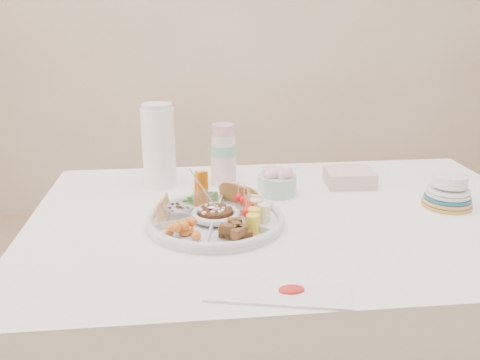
{
  "coord_description": "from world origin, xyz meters",
  "views": [
    {
      "loc": [
        -0.3,
        -1.36,
        1.33
      ],
      "look_at": [
        -0.15,
        0.05,
        0.85
      ],
      "focal_mm": 38.0,
      "sensor_mm": 36.0,
      "label": 1
    }
  ],
  "objects": [
    {
      "name": "party_tray",
      "position": [
        -0.23,
        -0.05,
        0.78
      ],
      "size": [
        0.48,
        0.48,
        0.04
      ],
      "primitive_type": "cylinder",
      "rotation": [
        0.0,
        0.0,
        0.33
      ],
      "color": "silver",
      "rests_on": "dining_table"
    },
    {
      "name": "wall_back",
      "position": [
        0.0,
        2.0,
        1.35
      ],
      "size": [
        4.0,
        0.02,
        2.7
      ],
      "primitive_type": "cube",
      "color": "beige",
      "rests_on": "ground"
    },
    {
      "name": "tortillas",
      "position": [
        -0.14,
        0.05,
        0.8
      ],
      "size": [
        0.13,
        0.13,
        0.06
      ],
      "primitive_type": null,
      "rotation": [
        0.0,
        0.0,
        0.33
      ],
      "color": "#BE753C",
      "rests_on": "party_tray"
    },
    {
      "name": "plate_stack",
      "position": [
        0.49,
        0.01,
        0.81
      ],
      "size": [
        0.16,
        0.16,
        0.1
      ],
      "primitive_type": "cylinder",
      "rotation": [
        0.0,
        0.0,
        0.06
      ],
      "color": "gold",
      "rests_on": "dining_table"
    },
    {
      "name": "flower_bowl",
      "position": [
        -0.01,
        0.18,
        0.81
      ],
      "size": [
        0.13,
        0.13,
        0.1
      ],
      "primitive_type": "cylinder",
      "rotation": [
        0.0,
        0.0,
        -0.06
      ],
      "color": "#90C9B0",
      "rests_on": "dining_table"
    },
    {
      "name": "bean_dip",
      "position": [
        -0.23,
        -0.05,
        0.79
      ],
      "size": [
        0.12,
        0.12,
        0.04
      ],
      "primitive_type": "cylinder",
      "rotation": [
        0.0,
        0.0,
        0.33
      ],
      "color": "#522517",
      "rests_on": "party_tray"
    },
    {
      "name": "thermos",
      "position": [
        -0.39,
        0.31,
        0.9
      ],
      "size": [
        0.12,
        0.12,
        0.29
      ],
      "primitive_type": "cylinder",
      "rotation": [
        0.0,
        0.0,
        0.08
      ],
      "color": "white",
      "rests_on": "dining_table"
    },
    {
      "name": "cherries",
      "position": [
        -0.31,
        -0.15,
        0.79
      ],
      "size": [
        0.14,
        0.14,
        0.04
      ],
      "primitive_type": null,
      "rotation": [
        0.0,
        0.0,
        0.33
      ],
      "color": "orange",
      "rests_on": "party_tray"
    },
    {
      "name": "dining_table",
      "position": [
        0.0,
        0.0,
        0.38
      ],
      "size": [
        1.52,
        1.02,
        0.76
      ],
      "primitive_type": "cube",
      "color": "white",
      "rests_on": "floor"
    },
    {
      "name": "pita_raisins",
      "position": [
        -0.35,
        -0.02,
        0.8
      ],
      "size": [
        0.14,
        0.14,
        0.06
      ],
      "primitive_type": null,
      "rotation": [
        0.0,
        0.0,
        0.33
      ],
      "color": "tan",
      "rests_on": "party_tray"
    },
    {
      "name": "placemat",
      "position": [
        -0.12,
        -0.43,
        0.76
      ],
      "size": [
        0.32,
        0.17,
        0.01
      ],
      "primitive_type": "cube",
      "rotation": [
        0.0,
        0.0,
        -0.23
      ],
      "color": "white",
      "rests_on": "dining_table"
    },
    {
      "name": "carrot_cucumber",
      "position": [
        -0.27,
        0.07,
        0.82
      ],
      "size": [
        0.16,
        0.16,
        0.11
      ],
      "primitive_type": null,
      "rotation": [
        0.0,
        0.0,
        0.33
      ],
      "color": "orange",
      "rests_on": "party_tray"
    },
    {
      "name": "banana_tomato",
      "position": [
        -0.1,
        -0.07,
        0.82
      ],
      "size": [
        0.15,
        0.15,
        0.09
      ],
      "primitive_type": null,
      "rotation": [
        0.0,
        0.0,
        0.33
      ],
      "color": "#F3CC6A",
      "rests_on": "party_tray"
    },
    {
      "name": "cup_stack",
      "position": [
        -0.18,
        0.29,
        0.88
      ],
      "size": [
        0.11,
        0.11,
        0.24
      ],
      "primitive_type": "cylinder",
      "rotation": [
        0.0,
        0.0,
        -0.31
      ],
      "color": "#D5EFC2",
      "rests_on": "dining_table"
    },
    {
      "name": "napkin_stack",
      "position": [
        0.25,
        0.24,
        0.78
      ],
      "size": [
        0.17,
        0.15,
        0.05
      ],
      "primitive_type": "cube",
      "rotation": [
        0.0,
        0.0,
        -0.05
      ],
      "color": "beige",
      "rests_on": "dining_table"
    },
    {
      "name": "granola_chunks",
      "position": [
        -0.19,
        -0.17,
        0.79
      ],
      "size": [
        0.12,
        0.12,
        0.04
      ],
      "primitive_type": null,
      "rotation": [
        0.0,
        0.0,
        0.33
      ],
      "color": "brown",
      "rests_on": "party_tray"
    }
  ]
}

